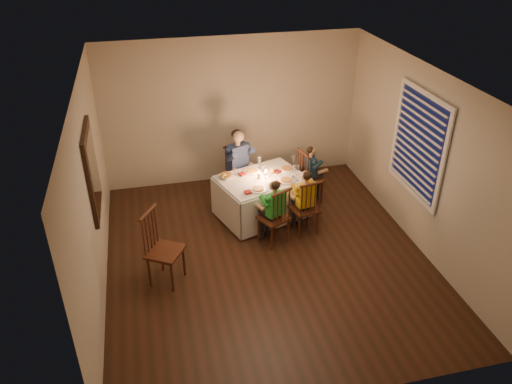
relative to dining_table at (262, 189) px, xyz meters
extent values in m
plane|color=black|center=(-0.19, -1.08, -0.50)|extent=(5.00, 5.00, 0.00)
cube|color=#B8B19D|center=(-2.44, -1.08, 0.80)|extent=(0.02, 5.00, 2.60)
cube|color=#B8B19D|center=(2.06, -1.08, 0.80)|extent=(0.02, 5.00, 2.60)
cube|color=#B8B19D|center=(-0.19, 1.42, 0.80)|extent=(4.50, 0.02, 2.60)
plane|color=white|center=(-0.19, -1.08, 2.10)|extent=(5.00, 5.00, 0.00)
cube|color=silver|center=(0.00, 0.00, 0.18)|extent=(1.52, 1.29, 0.04)
cube|color=silver|center=(-0.15, 0.45, -0.15)|extent=(1.28, 0.43, 0.64)
cube|color=silver|center=(0.15, -0.45, -0.15)|extent=(1.28, 0.43, 0.64)
cube|color=silver|center=(0.63, 0.20, -0.15)|extent=(0.32, 0.93, 0.64)
cube|color=silver|center=(-0.63, -0.20, -0.15)|extent=(0.32, 0.93, 0.64)
cylinder|color=white|center=(-0.11, 0.23, 0.21)|extent=(0.33, 0.33, 0.02)
cylinder|color=white|center=(-0.15, -0.36, 0.21)|extent=(0.33, 0.33, 0.02)
cylinder|color=white|center=(0.34, -0.19, 0.21)|extent=(0.33, 0.33, 0.02)
cylinder|color=white|center=(0.45, 0.18, 0.21)|extent=(0.33, 0.33, 0.02)
cylinder|color=white|center=(-0.05, -0.02, 0.25)|extent=(0.06, 0.06, 0.10)
cylinder|color=white|center=(0.07, 0.02, 0.25)|extent=(0.06, 0.06, 0.10)
sphere|color=#FFE543|center=(-0.59, 0.10, 0.25)|extent=(0.09, 0.09, 0.09)
sphere|color=orange|center=(0.20, 0.11, 0.24)|extent=(0.08, 0.08, 0.08)
imported|color=white|center=(-0.55, 0.13, 0.23)|extent=(0.30, 0.30, 0.05)
cube|color=black|center=(-2.41, -0.78, 1.00)|extent=(0.05, 0.95, 1.15)
cube|color=white|center=(-2.39, -0.78, 1.00)|extent=(0.01, 0.78, 0.98)
cube|color=#0D1136|center=(2.04, -0.98, 1.00)|extent=(0.01, 1.20, 1.40)
cube|color=white|center=(2.02, -0.98, 1.00)|extent=(0.03, 1.34, 1.54)
camera|label=1|loc=(-1.68, -6.69, 3.92)|focal=35.00mm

